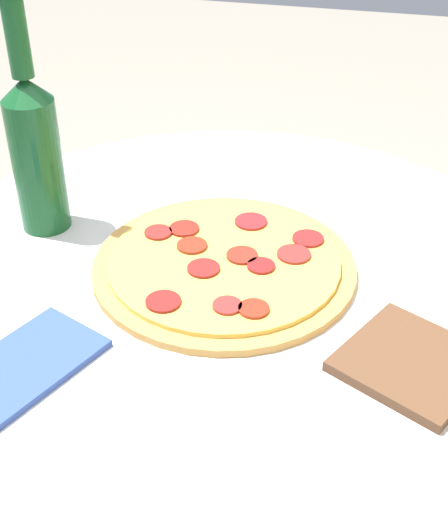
{
  "coord_description": "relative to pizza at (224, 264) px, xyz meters",
  "views": [
    {
      "loc": [
        0.69,
        0.17,
        1.25
      ],
      "look_at": [
        -0.01,
        -0.01,
        0.76
      ],
      "focal_mm": 50.0,
      "sensor_mm": 36.0,
      "label": 1
    }
  ],
  "objects": [
    {
      "name": "table",
      "position": [
        0.01,
        0.01,
        -0.21
      ],
      "size": [
        0.84,
        0.84,
        0.74
      ],
      "color": "silver",
      "rests_on": "ground_plane"
    },
    {
      "name": "napkin",
      "position": [
        0.22,
        -0.16,
        -0.0
      ],
      "size": [
        0.18,
        0.15,
        0.01
      ],
      "color": "#334C99",
      "rests_on": "table"
    },
    {
      "name": "pizza_paddle",
      "position": [
        0.13,
        0.25,
        -0.0
      ],
      "size": [
        0.18,
        0.24,
        0.02
      ],
      "rotation": [
        0.0,
        0.0,
        1.1
      ],
      "color": "brown",
      "rests_on": "table"
    },
    {
      "name": "pizza",
      "position": [
        0.0,
        0.0,
        0.0
      ],
      "size": [
        0.32,
        0.32,
        0.02
      ],
      "color": "#C68E47",
      "rests_on": "table"
    },
    {
      "name": "beer_bottle",
      "position": [
        -0.04,
        -0.26,
        0.11
      ],
      "size": [
        0.06,
        0.06,
        0.31
      ],
      "color": "#144C23",
      "rests_on": "table"
    }
  ]
}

